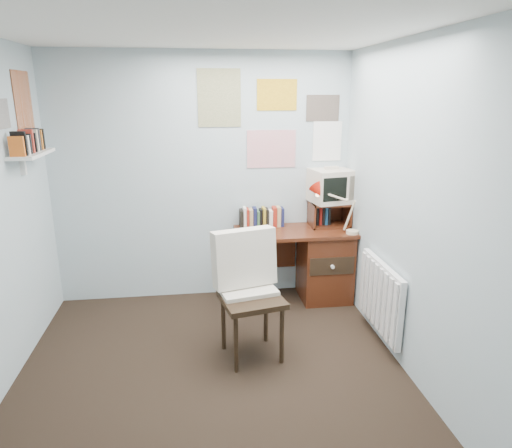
% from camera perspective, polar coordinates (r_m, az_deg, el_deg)
% --- Properties ---
extents(ground, '(3.50, 3.50, 0.00)m').
position_cam_1_polar(ground, '(3.55, -5.22, -20.34)').
color(ground, black).
rests_on(ground, ground).
extents(back_wall, '(3.00, 0.02, 2.50)m').
position_cam_1_polar(back_wall, '(4.68, -6.62, 5.52)').
color(back_wall, '#AABAC2').
rests_on(back_wall, ground).
extents(right_wall, '(0.02, 3.50, 2.50)m').
position_cam_1_polar(right_wall, '(3.37, 20.56, 0.40)').
color(right_wall, '#AABAC2').
rests_on(right_wall, ground).
extents(ceiling, '(3.00, 3.50, 0.02)m').
position_cam_1_polar(ceiling, '(2.88, -6.60, 23.92)').
color(ceiling, white).
rests_on(ceiling, back_wall).
extents(desk, '(1.20, 0.55, 0.76)m').
position_cam_1_polar(desk, '(4.82, 7.90, -4.66)').
color(desk, '#4F2212').
rests_on(desk, ground).
extents(desk_chair, '(0.61, 0.59, 1.01)m').
position_cam_1_polar(desk_chair, '(3.71, -0.54, -9.44)').
color(desk_chair, black).
rests_on(desk_chair, ground).
extents(desk_lamp, '(0.31, 0.27, 0.44)m').
position_cam_1_polar(desk_lamp, '(4.55, 12.09, 1.48)').
color(desk_lamp, red).
rests_on(desk_lamp, desk).
extents(tv_riser, '(0.40, 0.30, 0.25)m').
position_cam_1_polar(tv_riser, '(4.81, 9.13, 1.24)').
color(tv_riser, '#4F2212').
rests_on(tv_riser, desk).
extents(crt_tv, '(0.45, 0.43, 0.37)m').
position_cam_1_polar(crt_tv, '(4.76, 9.34, 4.92)').
color(crt_tv, beige).
rests_on(crt_tv, tv_riser).
extents(book_row, '(0.60, 0.14, 0.22)m').
position_cam_1_polar(book_row, '(4.74, 1.56, 1.04)').
color(book_row, '#4F2212').
rests_on(book_row, desk).
extents(radiator, '(0.09, 0.80, 0.60)m').
position_cam_1_polar(radiator, '(4.10, 15.33, -8.75)').
color(radiator, white).
rests_on(radiator, right_wall).
extents(wall_shelf, '(0.20, 0.62, 0.24)m').
position_cam_1_polar(wall_shelf, '(4.20, -26.24, 7.87)').
color(wall_shelf, white).
rests_on(wall_shelf, left_wall).
extents(posters_back, '(1.20, 0.01, 0.90)m').
position_cam_1_polar(posters_back, '(4.67, 1.98, 13.01)').
color(posters_back, white).
rests_on(posters_back, back_wall).
extents(posters_left, '(0.01, 0.70, 0.60)m').
position_cam_1_polar(posters_left, '(4.20, -28.14, 12.88)').
color(posters_left, white).
rests_on(posters_left, left_wall).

